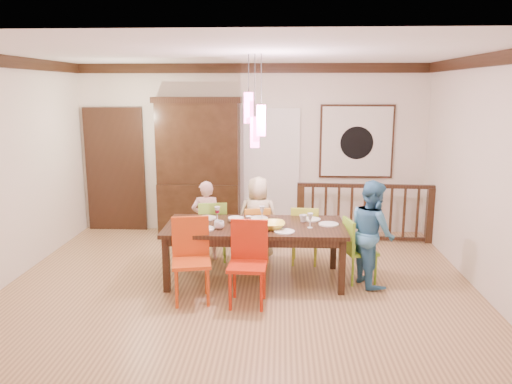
{
  "coord_description": "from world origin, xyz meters",
  "views": [
    {
      "loc": [
        0.51,
        -6.1,
        2.48
      ],
      "look_at": [
        0.19,
        0.33,
        1.15
      ],
      "focal_mm": 35.0,
      "sensor_mm": 36.0,
      "label": 1
    }
  ],
  "objects_px": {
    "china_hutch": "(199,166)",
    "person_end_right": "(372,233)",
    "chair_far_left": "(213,226)",
    "person_far_mid": "(258,218)",
    "balustrade": "(365,211)",
    "dining_table": "(255,230)",
    "chair_end_right": "(361,246)",
    "person_far_left": "(206,220)"
  },
  "relations": [
    {
      "from": "person_far_mid",
      "to": "chair_far_left",
      "type": "bearing_deg",
      "value": 12.36
    },
    {
      "from": "dining_table",
      "to": "china_hutch",
      "type": "height_order",
      "value": "china_hutch"
    },
    {
      "from": "person_far_left",
      "to": "person_far_mid",
      "type": "relative_size",
      "value": 0.96
    },
    {
      "from": "chair_far_left",
      "to": "person_end_right",
      "type": "xyz_separation_m",
      "value": [
        2.16,
        -0.8,
        0.16
      ]
    },
    {
      "from": "chair_far_left",
      "to": "balustrade",
      "type": "bearing_deg",
      "value": -164.64
    },
    {
      "from": "chair_end_right",
      "to": "person_end_right",
      "type": "xyz_separation_m",
      "value": [
        0.13,
        -0.06,
        0.2
      ]
    },
    {
      "from": "balustrade",
      "to": "person_end_right",
      "type": "xyz_separation_m",
      "value": [
        -0.21,
        -1.87,
        0.18
      ]
    },
    {
      "from": "dining_table",
      "to": "person_far_left",
      "type": "bearing_deg",
      "value": 132.72
    },
    {
      "from": "china_hutch",
      "to": "person_far_mid",
      "type": "relative_size",
      "value": 1.91
    },
    {
      "from": "chair_far_left",
      "to": "balustrade",
      "type": "height_order",
      "value": "balustrade"
    },
    {
      "from": "chair_end_right",
      "to": "china_hutch",
      "type": "relative_size",
      "value": 0.36
    },
    {
      "from": "china_hutch",
      "to": "person_far_mid",
      "type": "xyz_separation_m",
      "value": [
        1.08,
        -1.28,
        -0.56
      ]
    },
    {
      "from": "person_far_left",
      "to": "china_hutch",
      "type": "bearing_deg",
      "value": -79.74
    },
    {
      "from": "person_far_left",
      "to": "person_end_right",
      "type": "relative_size",
      "value": 0.87
    },
    {
      "from": "chair_far_left",
      "to": "person_far_mid",
      "type": "distance_m",
      "value": 0.68
    },
    {
      "from": "china_hutch",
      "to": "balustrade",
      "type": "xyz_separation_m",
      "value": [
        2.8,
        -0.35,
        -0.68
      ]
    },
    {
      "from": "china_hutch",
      "to": "balustrade",
      "type": "bearing_deg",
      "value": -7.05
    },
    {
      "from": "china_hutch",
      "to": "person_end_right",
      "type": "bearing_deg",
      "value": -40.55
    },
    {
      "from": "dining_table",
      "to": "china_hutch",
      "type": "bearing_deg",
      "value": 115.82
    },
    {
      "from": "person_far_left",
      "to": "person_end_right",
      "type": "bearing_deg",
      "value": 156.19
    },
    {
      "from": "china_hutch",
      "to": "person_far_left",
      "type": "xyz_separation_m",
      "value": [
        0.33,
        -1.36,
        -0.59
      ]
    },
    {
      "from": "china_hutch",
      "to": "person_end_right",
      "type": "relative_size",
      "value": 1.73
    },
    {
      "from": "dining_table",
      "to": "china_hutch",
      "type": "distance_m",
      "value": 2.47
    },
    {
      "from": "chair_end_right",
      "to": "person_far_left",
      "type": "bearing_deg",
      "value": 57.09
    },
    {
      "from": "chair_end_right",
      "to": "person_far_mid",
      "type": "relative_size",
      "value": 0.69
    },
    {
      "from": "dining_table",
      "to": "chair_far_left",
      "type": "height_order",
      "value": "chair_far_left"
    },
    {
      "from": "chair_far_left",
      "to": "chair_end_right",
      "type": "distance_m",
      "value": 2.16
    },
    {
      "from": "chair_end_right",
      "to": "person_end_right",
      "type": "distance_m",
      "value": 0.24
    },
    {
      "from": "chair_end_right",
      "to": "balustrade",
      "type": "relative_size",
      "value": 0.38
    },
    {
      "from": "dining_table",
      "to": "chair_end_right",
      "type": "distance_m",
      "value": 1.39
    },
    {
      "from": "china_hutch",
      "to": "person_end_right",
      "type": "xyz_separation_m",
      "value": [
        2.59,
        -2.21,
        -0.5
      ]
    },
    {
      "from": "chair_far_left",
      "to": "chair_end_right",
      "type": "bearing_deg",
      "value": 151.24
    },
    {
      "from": "dining_table",
      "to": "person_end_right",
      "type": "bearing_deg",
      "value": -2.86
    },
    {
      "from": "chair_end_right",
      "to": "balustrade",
      "type": "distance_m",
      "value": 1.83
    },
    {
      "from": "dining_table",
      "to": "person_far_mid",
      "type": "bearing_deg",
      "value": 89.13
    },
    {
      "from": "china_hutch",
      "to": "person_far_left",
      "type": "bearing_deg",
      "value": -76.55
    },
    {
      "from": "chair_end_right",
      "to": "chair_far_left",
      "type": "bearing_deg",
      "value": 57.37
    },
    {
      "from": "balustrade",
      "to": "chair_end_right",
      "type": "bearing_deg",
      "value": -98.26
    },
    {
      "from": "china_hutch",
      "to": "balustrade",
      "type": "relative_size",
      "value": 1.05
    },
    {
      "from": "chair_far_left",
      "to": "person_far_mid",
      "type": "height_order",
      "value": "person_far_mid"
    },
    {
      "from": "person_far_mid",
      "to": "dining_table",
      "type": "bearing_deg",
      "value": 91.48
    },
    {
      "from": "person_far_left",
      "to": "person_end_right",
      "type": "distance_m",
      "value": 2.42
    }
  ]
}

